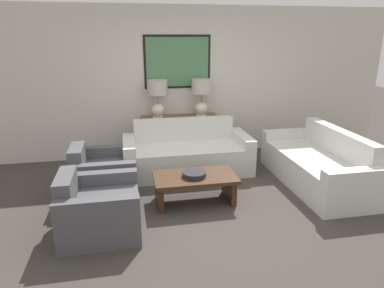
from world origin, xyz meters
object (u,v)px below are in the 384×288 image
table_lamp_left (157,94)px  couch_by_side (317,166)px  decorative_bowl (194,174)px  armchair_near_camera (98,210)px  couch_by_back_wall (187,155)px  table_lamp_right (201,92)px  armchair_near_back_wall (103,176)px  console_table (180,137)px  coffee_table (195,183)px

table_lamp_left → couch_by_side: (2.22, -1.56, -0.90)m
decorative_bowl → armchair_near_camera: armchair_near_camera is taller
table_lamp_left → decorative_bowl: size_ratio=2.09×
table_lamp_left → decorative_bowl: table_lamp_left is taller
couch_by_back_wall → table_lamp_right: bearing=60.6°
couch_by_side → decorative_bowl: size_ratio=6.50×
couch_by_side → armchair_near_back_wall: bearing=175.2°
table_lamp_right → decorative_bowl: table_lamp_right is taller
table_lamp_left → table_lamp_right: bearing=0.0°
console_table → decorative_bowl: 1.83m
table_lamp_left → armchair_near_camera: 2.64m
decorative_bowl → armchair_near_back_wall: bearing=156.1°
table_lamp_right → armchair_near_camera: size_ratio=0.76×
table_lamp_right → couch_by_back_wall: 1.20m
console_table → armchair_near_camera: size_ratio=1.57×
couch_by_back_wall → couch_by_side: 2.02m
armchair_near_camera → decorative_bowl: bearing=21.7°
table_lamp_left → table_lamp_right: (0.78, 0.00, 0.00)m
console_table → couch_by_side: bearing=-40.4°
table_lamp_left → decorative_bowl: bearing=-81.3°
console_table → armchair_near_camera: 2.65m
couch_by_side → coffee_table: size_ratio=1.87×
table_lamp_left → couch_by_back_wall: size_ratio=0.32×
decorative_bowl → armchair_near_camera: bearing=-158.3°
couch_by_side → table_lamp_right: bearing=132.8°
coffee_table → armchair_near_back_wall: size_ratio=1.26×
couch_by_back_wall → armchair_near_back_wall: size_ratio=2.35×
armchair_near_camera → console_table: bearing=60.4°
coffee_table → armchair_near_back_wall: 1.31m
console_table → decorative_bowl: bearing=-93.4°
couch_by_back_wall → armchair_near_camera: couch_by_back_wall is taller
coffee_table → armchair_near_camera: armchair_near_camera is taller
table_lamp_left → armchair_near_camera: (-0.92, -2.30, -0.91)m
console_table → couch_by_back_wall: size_ratio=0.67×
console_table → table_lamp_left: size_ratio=2.08×
decorative_bowl → armchair_near_camera: (-1.20, -0.48, -0.15)m
table_lamp_right → armchair_near_back_wall: bearing=-142.7°
table_lamp_left → armchair_near_camera: size_ratio=0.76×
table_lamp_right → couch_by_back_wall: (-0.39, -0.69, -0.90)m
console_table → table_lamp_right: table_lamp_right is taller
couch_by_back_wall → coffee_table: (-0.09, -1.11, -0.01)m
console_table → couch_by_side: couch_by_side is taller
table_lamp_right → decorative_bowl: (-0.50, -1.82, -0.77)m
couch_by_side → armchair_near_back_wall: couch_by_side is taller
table_lamp_right → armchair_near_back_wall: (-1.70, -1.29, -0.91)m
console_table → armchair_near_back_wall: console_table is taller
console_table → armchair_near_back_wall: size_ratio=1.57×
coffee_table → armchair_near_camera: bearing=-157.5°
table_lamp_left → coffee_table: 2.03m
coffee_table → couch_by_side: bearing=7.1°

